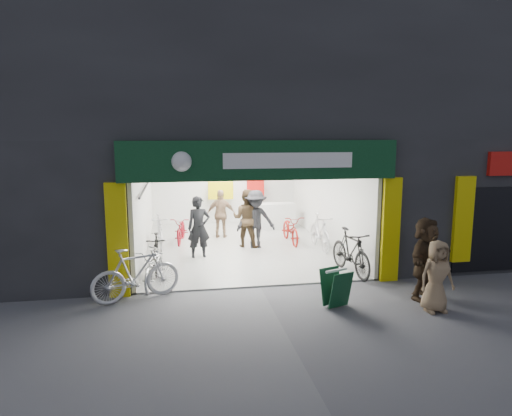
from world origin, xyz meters
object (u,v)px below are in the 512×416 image
object	(u,v)px
parked_bike	(136,274)
pedestrian_near	(437,276)
bike_left_front	(155,266)
bike_right_front	(351,252)
sandwich_board	(336,287)

from	to	relation	value
parked_bike	pedestrian_near	world-z (taller)	pedestrian_near
bike_left_front	pedestrian_near	distance (m)	6.39
bike_left_front	parked_bike	distance (m)	1.01
parked_bike	bike_right_front	bearing A→B (deg)	-102.13
bike_right_front	pedestrian_near	world-z (taller)	pedestrian_near
sandwich_board	bike_left_front	bearing A→B (deg)	131.96
bike_right_front	sandwich_board	size ratio (longest dim) A/B	2.50
bike_right_front	parked_bike	size ratio (longest dim) A/B	1.00
sandwich_board	bike_right_front	bearing A→B (deg)	41.65
bike_right_front	parked_bike	distance (m)	5.44
bike_right_front	pedestrian_near	xyz separation A→B (m)	(0.80, -2.68, 0.16)
bike_left_front	sandwich_board	xyz separation A→B (m)	(3.85, -2.09, -0.03)
bike_right_front	parked_bike	bearing A→B (deg)	-177.13
bike_right_front	sandwich_board	xyz separation A→B (m)	(-1.15, -2.10, -0.16)
bike_left_front	parked_bike	world-z (taller)	parked_bike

